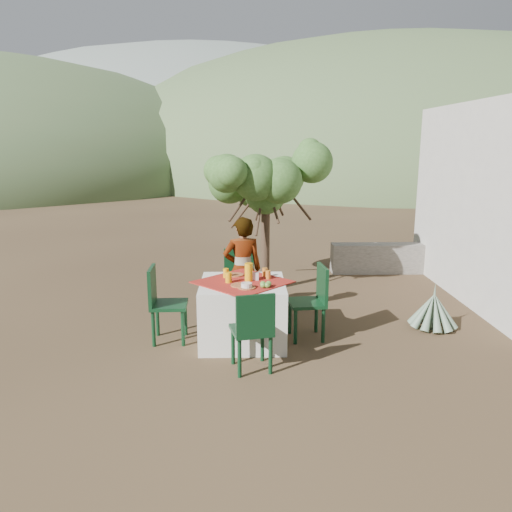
% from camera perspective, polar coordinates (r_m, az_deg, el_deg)
% --- Properties ---
extents(ground, '(160.00, 160.00, 0.00)m').
position_cam_1_polar(ground, '(6.22, -7.55, -10.00)').
color(ground, '#342418').
rests_on(ground, ground).
extents(table, '(1.30, 1.30, 0.76)m').
position_cam_1_polar(table, '(6.15, -1.53, -6.35)').
color(table, white).
rests_on(table, ground).
extents(chair_far, '(0.47, 0.47, 0.92)m').
position_cam_1_polar(chair_far, '(7.13, -1.87, -2.52)').
color(chair_far, black).
rests_on(chair_far, ground).
extents(chair_near, '(0.50, 0.50, 0.90)m').
position_cam_1_polar(chair_near, '(5.29, -0.34, -8.23)').
color(chair_near, black).
rests_on(chair_near, ground).
extents(chair_left, '(0.45, 0.45, 0.94)m').
position_cam_1_polar(chair_left, '(6.21, -10.66, -5.02)').
color(chair_left, black).
rests_on(chair_left, ground).
extents(chair_right, '(0.47, 0.47, 0.93)m').
position_cam_1_polar(chair_right, '(6.24, 6.53, -4.84)').
color(chair_right, black).
rests_on(chair_right, ground).
extents(person, '(0.58, 0.44, 1.45)m').
position_cam_1_polar(person, '(6.74, -1.54, -1.58)').
color(person, '#8C6651').
rests_on(person, ground).
extents(shrub_tree, '(1.82, 1.79, 2.14)m').
position_cam_1_polar(shrub_tree, '(8.05, 1.57, 7.77)').
color(shrub_tree, '#4A3325').
rests_on(shrub_tree, ground).
extents(agave, '(0.63, 0.64, 0.67)m').
position_cam_1_polar(agave, '(7.03, 19.60, -5.95)').
color(agave, slate).
rests_on(agave, ground).
extents(stone_wall, '(2.60, 0.35, 0.55)m').
position_cam_1_polar(stone_wall, '(9.78, 16.17, -0.23)').
color(stone_wall, gray).
rests_on(stone_wall, ground).
extents(hill_near_right, '(48.00, 48.00, 20.00)m').
position_cam_1_polar(hill_near_right, '(43.27, 14.17, 9.27)').
color(hill_near_right, '#425932').
rests_on(hill_near_right, ground).
extents(hill_far_center, '(60.00, 60.00, 24.00)m').
position_cam_1_polar(hill_far_center, '(57.93, -5.91, 10.39)').
color(hill_far_center, slate).
rests_on(hill_far_center, ground).
extents(hill_far_right, '(36.00, 36.00, 14.00)m').
position_cam_1_polar(hill_far_right, '(58.51, 27.02, 9.11)').
color(hill_far_right, slate).
rests_on(hill_far_right, ground).
extents(plate_far, '(0.21, 0.21, 0.01)m').
position_cam_1_polar(plate_far, '(6.31, -2.37, -2.16)').
color(plate_far, brown).
rests_on(plate_far, table).
extents(plate_near, '(0.21, 0.21, 0.01)m').
position_cam_1_polar(plate_near, '(5.85, -1.89, -3.36)').
color(plate_near, brown).
rests_on(plate_near, table).
extents(glass_far, '(0.07, 0.07, 0.11)m').
position_cam_1_polar(glass_far, '(6.21, -3.45, -1.95)').
color(glass_far, '#EDA20E').
rests_on(glass_far, table).
extents(glass_near, '(0.08, 0.08, 0.12)m').
position_cam_1_polar(glass_near, '(5.98, -3.16, -2.46)').
color(glass_near, '#EDA20E').
rests_on(glass_near, table).
extents(juice_pitcher, '(0.10, 0.10, 0.22)m').
position_cam_1_polar(juice_pitcher, '(6.04, -0.84, -1.84)').
color(juice_pitcher, '#EDA20E').
rests_on(juice_pitcher, table).
extents(bowl_plate, '(0.21, 0.21, 0.01)m').
position_cam_1_polar(bowl_plate, '(5.76, -1.08, -3.62)').
color(bowl_plate, brown).
rests_on(bowl_plate, table).
extents(white_bowl, '(0.13, 0.13, 0.05)m').
position_cam_1_polar(white_bowl, '(5.76, -1.08, -3.34)').
color(white_bowl, silver).
rests_on(white_bowl, bowl_plate).
extents(jar_left, '(0.07, 0.07, 0.10)m').
position_cam_1_polar(jar_left, '(6.14, 1.40, -2.14)').
color(jar_left, orange).
rests_on(jar_left, table).
extents(jar_right, '(0.07, 0.07, 0.11)m').
position_cam_1_polar(jar_right, '(6.26, 1.03, -1.84)').
color(jar_right, orange).
rests_on(jar_right, table).
extents(napkin_holder, '(0.08, 0.05, 0.10)m').
position_cam_1_polar(napkin_holder, '(6.08, -0.06, -2.34)').
color(napkin_holder, silver).
rests_on(napkin_holder, table).
extents(fruit_cluster, '(0.13, 0.13, 0.07)m').
position_cam_1_polar(fruit_cluster, '(5.79, 1.09, -3.28)').
color(fruit_cluster, '#5F9335').
rests_on(fruit_cluster, table).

